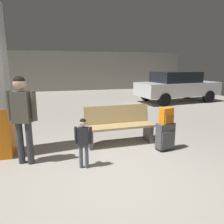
{
  "coord_description": "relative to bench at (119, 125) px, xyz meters",
  "views": [
    {
      "loc": [
        -0.89,
        -2.94,
        1.82
      ],
      "look_at": [
        0.26,
        1.3,
        0.85
      ],
      "focal_mm": 34.01,
      "sensor_mm": 36.0,
      "label": 1
    }
  ],
  "objects": [
    {
      "name": "child",
      "position": [
        -0.98,
        -1.03,
        0.13
      ],
      "size": [
        0.3,
        0.22,
        0.92
      ],
      "color": "#4C5160",
      "rests_on": "ground_plane"
    },
    {
      "name": "suitcase",
      "position": [
        0.84,
        -0.67,
        -0.12
      ],
      "size": [
        0.41,
        0.29,
        0.6
      ],
      "color": "#4C4C51",
      "rests_on": "ground_plane"
    },
    {
      "name": "backpack_bright",
      "position": [
        0.85,
        -0.67,
        0.33
      ],
      "size": [
        0.31,
        0.25,
        0.34
      ],
      "color": "orange",
      "rests_on": "suitcase"
    },
    {
      "name": "adult",
      "position": [
        -2.01,
        -0.57,
        0.57
      ],
      "size": [
        0.53,
        0.31,
        1.64
      ],
      "color": "#38383D",
      "rests_on": "ground_plane"
    },
    {
      "name": "ground_plane",
      "position": [
        -0.53,
        2.35,
        -0.49
      ],
      "size": [
        18.0,
        18.0,
        0.1
      ],
      "primitive_type": "cube",
      "color": "gray"
    },
    {
      "name": "parked_car_side",
      "position": [
        4.52,
        4.88,
        0.36
      ],
      "size": [
        4.26,
        2.13,
        1.51
      ],
      "color": "silver",
      "rests_on": "ground_plane"
    },
    {
      "name": "garage_back_wall",
      "position": [
        -0.53,
        11.21,
        0.96
      ],
      "size": [
        18.0,
        0.12,
        2.8
      ],
      "primitive_type": "cube",
      "color": "gray",
      "rests_on": "ground_plane"
    },
    {
      "name": "bench",
      "position": [
        0.0,
        0.0,
        0.0
      ],
      "size": [
        1.61,
        0.57,
        0.89
      ],
      "color": "tan",
      "rests_on": "ground_plane"
    }
  ]
}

